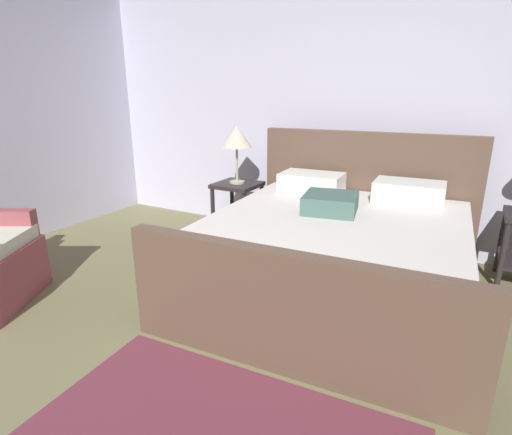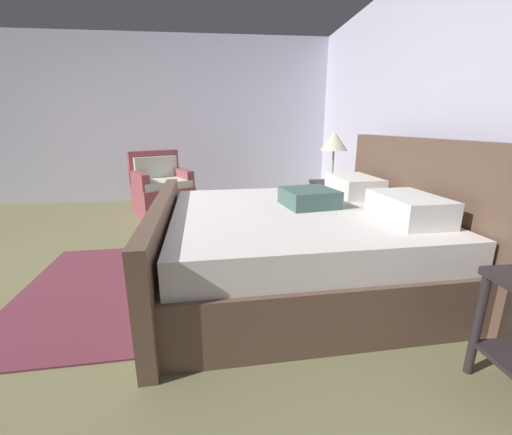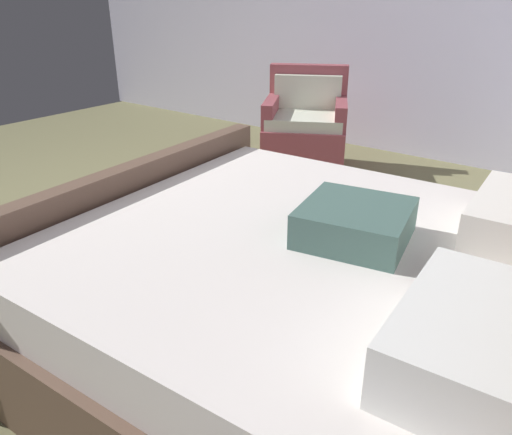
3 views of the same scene
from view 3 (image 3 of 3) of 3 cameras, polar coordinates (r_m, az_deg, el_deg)
ground_plane at (r=3.72m, az=-19.43°, el=-0.78°), size 5.97×6.50×0.02m
wall_side_left at (r=5.63m, az=6.60°, el=22.63°), size 0.12×6.62×2.63m
bed at (r=2.06m, az=7.19°, el=-9.59°), size 2.13×2.25×1.16m
armchair at (r=4.60m, az=5.73°, el=10.02°), size 0.98×0.98×0.90m
area_rug at (r=3.28m, az=-19.54°, el=-4.01°), size 1.83×1.13×0.01m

